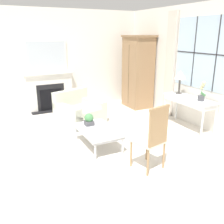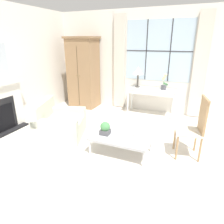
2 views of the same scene
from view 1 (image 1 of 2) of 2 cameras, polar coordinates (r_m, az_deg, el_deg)
name	(u,v)px [view 1 (image 1 of 2)]	position (r m, az deg, el deg)	size (l,w,h in m)	color
ground_plane	(80,152)	(4.83, -7.40, -8.98)	(14.00, 14.00, 0.00)	silver
wall_back_windowed	(204,68)	(6.07, 20.36, 9.47)	(7.20, 0.14, 2.80)	silver
wall_left	(62,60)	(7.44, -11.47, 11.49)	(0.06, 7.20, 2.80)	silver
fireplace	(50,88)	(7.33, -14.06, 5.28)	(0.34, 1.36, 1.97)	black
armoire	(138,72)	(7.51, 5.93, 9.12)	(0.90, 0.69, 2.09)	#93704C
console_table	(189,101)	(6.01, 17.25, 2.35)	(1.32, 0.46, 0.73)	silver
table_lamp	(180,76)	(6.23, 15.33, 8.03)	(0.29, 0.29, 0.57)	#4C4742
potted_orchid	(202,93)	(5.77, 19.84, 4.05)	(0.18, 0.14, 0.43)	#4C4C51
armchair_upholstered	(79,113)	(6.27, -7.48, -0.13)	(1.19, 1.24, 0.78)	beige
side_chair_wooden	(153,135)	(4.00, 9.42, -5.24)	(0.52, 0.52, 1.10)	beige
coffee_table	(98,131)	(4.90, -3.25, -4.35)	(1.10, 0.65, 0.36)	silver
potted_plant_small	(89,119)	(5.06, -5.29, -1.71)	(0.18, 0.18, 0.24)	#4C4C51
pillar_candle	(106,130)	(4.65, -1.41, -4.13)	(0.10, 0.10, 0.15)	silver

